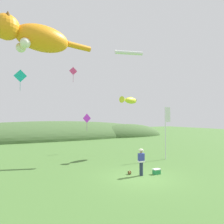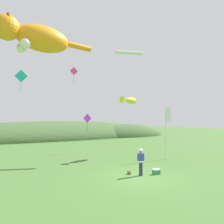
# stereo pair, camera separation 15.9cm
# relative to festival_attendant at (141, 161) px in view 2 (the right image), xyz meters

# --- Properties ---
(ground_plane) EXTENTS (120.00, 120.00, 0.00)m
(ground_plane) POSITION_rel_festival_attendant_xyz_m (-0.27, -0.30, -0.95)
(ground_plane) COLOR #477033
(distant_hill_ridge) EXTENTS (50.83, 14.69, 6.55)m
(distant_hill_ridge) POSITION_rel_festival_attendant_xyz_m (1.50, 28.64, -0.95)
(distant_hill_ridge) COLOR #426033
(distant_hill_ridge) RESTS_ON ground
(festival_attendant) EXTENTS (0.45, 0.31, 1.77)m
(festival_attendant) POSITION_rel_festival_attendant_xyz_m (0.00, 0.00, 0.00)
(festival_attendant) COLOR #232D47
(festival_attendant) RESTS_ON ground
(kite_spool) EXTENTS (0.15, 0.24, 0.24)m
(kite_spool) POSITION_rel_festival_attendant_xyz_m (-0.55, 0.61, -0.83)
(kite_spool) COLOR olive
(kite_spool) RESTS_ON ground
(picnic_cooler) EXTENTS (0.49, 0.33, 0.36)m
(picnic_cooler) POSITION_rel_festival_attendant_xyz_m (1.13, -0.22, -0.77)
(picnic_cooler) COLOR #268C4C
(picnic_cooler) RESTS_ON ground
(festival_banner_pole) EXTENTS (0.66, 0.08, 4.94)m
(festival_banner_pole) POSITION_rel_festival_attendant_xyz_m (5.29, 3.22, 2.28)
(festival_banner_pole) COLOR silver
(festival_banner_pole) RESTS_ON ground
(kite_giant_cat) EXTENTS (8.76, 3.32, 2.68)m
(kite_giant_cat) POSITION_rel_festival_attendant_xyz_m (-5.91, 7.26, 9.94)
(kite_giant_cat) COLOR orange
(kite_fish_windsock) EXTENTS (2.54, 1.54, 0.76)m
(kite_fish_windsock) POSITION_rel_festival_attendant_xyz_m (3.06, 6.20, 4.73)
(kite_fish_windsock) COLOR yellow
(kite_tube_streamer) EXTENTS (2.84, 1.24, 0.44)m
(kite_tube_streamer) POSITION_rel_festival_attendant_xyz_m (2.79, 5.88, 9.51)
(kite_tube_streamer) COLOR white
(kite_diamond_teal) EXTENTS (1.27, 0.38, 2.22)m
(kite_diamond_teal) POSITION_rel_festival_attendant_xyz_m (-6.86, 11.65, 7.28)
(kite_diamond_teal) COLOR #19BFBF
(kite_diamond_pink) EXTENTS (0.99, 0.07, 1.89)m
(kite_diamond_pink) POSITION_rel_festival_attendant_xyz_m (-0.96, 12.50, 8.61)
(kite_diamond_pink) COLOR #E53F8C
(kite_diamond_violet) EXTENTS (1.05, 0.30, 1.98)m
(kite_diamond_violet) POSITION_rel_festival_attendant_xyz_m (0.05, 10.44, 2.86)
(kite_diamond_violet) COLOR purple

